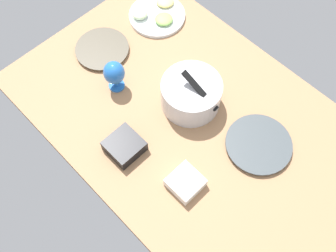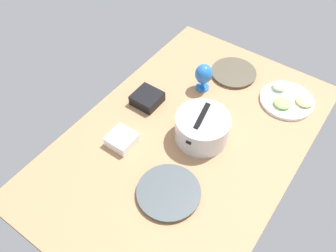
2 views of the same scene
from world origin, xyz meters
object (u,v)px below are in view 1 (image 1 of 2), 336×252
at_px(dinner_plate_right, 259,144).
at_px(fruit_platter, 157,14).
at_px(hurricane_glass_blue, 114,74).
at_px(dinner_plate_left, 102,49).
at_px(mixing_bowl, 191,93).
at_px(square_bowl_black, 124,146).
at_px(square_bowl_white, 185,182).

bearing_deg(dinner_plate_right, fruit_platter, 166.78).
distance_m(fruit_platter, hurricane_glass_blue, 0.47).
xyz_separation_m(dinner_plate_left, hurricane_glass_blue, (0.20, -0.09, 0.09)).
xyz_separation_m(dinner_plate_right, mixing_bowl, (-0.35, -0.05, 0.06)).
bearing_deg(fruit_platter, hurricane_glass_blue, -67.34).
distance_m(mixing_bowl, hurricane_glass_blue, 0.35).
distance_m(square_bowl_black, square_bowl_white, 0.30).
distance_m(fruit_platter, square_bowl_white, 0.91).
bearing_deg(dinner_plate_left, fruit_platter, 85.49).
bearing_deg(dinner_plate_right, dinner_plate_left, -170.32).
bearing_deg(mixing_bowl, square_bowl_white, -48.97).
distance_m(dinner_plate_left, dinner_plate_right, 0.87).
xyz_separation_m(hurricane_glass_blue, square_bowl_black, (0.27, -0.18, -0.07)).
bearing_deg(mixing_bowl, dinner_plate_right, 8.35).
bearing_deg(fruit_platter, square_bowl_black, -53.98).
relative_size(dinner_plate_left, fruit_platter, 0.91).
distance_m(hurricane_glass_blue, square_bowl_black, 0.33).
bearing_deg(hurricane_glass_blue, dinner_plate_right, 19.57).
distance_m(dinner_plate_right, square_bowl_black, 0.57).
relative_size(dinner_plate_left, square_bowl_black, 1.86).
bearing_deg(square_bowl_white, fruit_platter, 143.56).
bearing_deg(mixing_bowl, hurricane_glass_blue, -148.96).
xyz_separation_m(fruit_platter, square_bowl_black, (0.44, -0.61, 0.02)).
relative_size(mixing_bowl, square_bowl_black, 1.96).
xyz_separation_m(mixing_bowl, square_bowl_black, (-0.03, -0.36, -0.04)).
bearing_deg(square_bowl_black, fruit_platter, 126.02).
relative_size(dinner_plate_right, fruit_platter, 0.99).
bearing_deg(fruit_platter, dinner_plate_left, -94.51).
distance_m(dinner_plate_left, square_bowl_black, 0.54).
bearing_deg(square_bowl_black, dinner_plate_left, 150.23).
distance_m(dinner_plate_right, fruit_platter, 0.85).
bearing_deg(hurricane_glass_blue, fruit_platter, 112.66).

